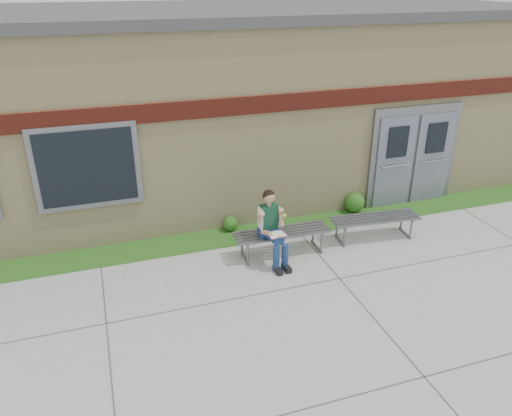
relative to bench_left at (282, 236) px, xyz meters
name	(u,v)px	position (x,y,z in m)	size (l,w,h in m)	color
ground	(298,306)	(-0.34, -1.65, -0.37)	(80.00, 80.00, 0.00)	#9E9E99
grass_strip	(250,233)	(-0.34, 0.95, -0.36)	(16.00, 0.80, 0.02)	#1B4B14
school_building	(208,98)	(-0.34, 4.33, 1.73)	(16.20, 6.22, 4.20)	beige
bench_left	(282,236)	(0.00, 0.00, 0.00)	(1.85, 0.55, 0.48)	slate
bench_right	(374,222)	(2.00, 0.00, -0.01)	(1.83, 0.67, 0.47)	slate
girl	(272,226)	(-0.28, -0.21, 0.36)	(0.52, 0.84, 1.40)	navy
shrub_mid	(230,223)	(-0.69, 1.20, -0.20)	(0.31, 0.31, 0.31)	#1B4B14
shrub_east	(355,202)	(2.21, 1.20, -0.12)	(0.45, 0.45, 0.45)	#1B4B14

